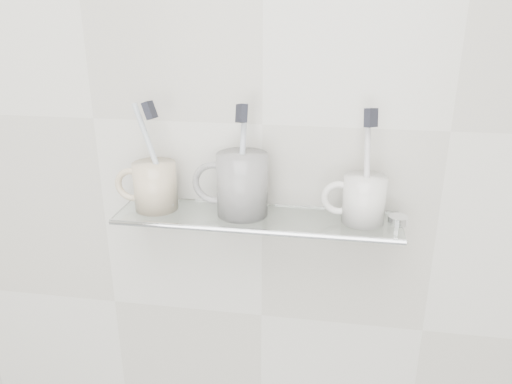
% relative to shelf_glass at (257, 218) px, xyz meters
% --- Properties ---
extents(wall_back, '(2.50, 0.00, 2.50)m').
position_rel_shelf_glass_xyz_m(wall_back, '(0.00, 0.06, 0.15)').
color(wall_back, beige).
rests_on(wall_back, ground).
extents(shelf_glass, '(0.50, 0.12, 0.01)m').
position_rel_shelf_glass_xyz_m(shelf_glass, '(0.00, 0.00, 0.00)').
color(shelf_glass, silver).
rests_on(shelf_glass, wall_back).
extents(shelf_rail, '(0.50, 0.01, 0.01)m').
position_rel_shelf_glass_xyz_m(shelf_rail, '(0.00, -0.06, 0.00)').
color(shelf_rail, silver).
rests_on(shelf_rail, shelf_glass).
extents(bracket_left, '(0.02, 0.03, 0.02)m').
position_rel_shelf_glass_xyz_m(bracket_left, '(-0.21, 0.05, -0.01)').
color(bracket_left, silver).
rests_on(bracket_left, wall_back).
extents(bracket_right, '(0.02, 0.03, 0.02)m').
position_rel_shelf_glass_xyz_m(bracket_right, '(0.21, 0.05, -0.01)').
color(bracket_right, silver).
rests_on(bracket_right, wall_back).
extents(mug_left, '(0.10, 0.10, 0.09)m').
position_rel_shelf_glass_xyz_m(mug_left, '(-0.19, 0.00, 0.05)').
color(mug_left, beige).
rests_on(mug_left, shelf_glass).
extents(mug_left_handle, '(0.06, 0.01, 0.06)m').
position_rel_shelf_glass_xyz_m(mug_left_handle, '(-0.23, 0.00, 0.05)').
color(mug_left_handle, beige).
rests_on(mug_left_handle, mug_left).
extents(toothbrush_left, '(0.07, 0.04, 0.18)m').
position_rel_shelf_glass_xyz_m(toothbrush_left, '(-0.19, 0.00, 0.10)').
color(toothbrush_left, '#A9B9BF').
rests_on(toothbrush_left, mug_left).
extents(bristles_left, '(0.02, 0.03, 0.03)m').
position_rel_shelf_glass_xyz_m(bristles_left, '(-0.19, 0.00, 0.19)').
color(bristles_left, black).
rests_on(bristles_left, toothbrush_left).
extents(mug_center, '(0.11, 0.11, 0.11)m').
position_rel_shelf_glass_xyz_m(mug_center, '(-0.03, 0.00, 0.06)').
color(mug_center, silver).
rests_on(mug_center, shelf_glass).
extents(mug_center_handle, '(0.08, 0.01, 0.08)m').
position_rel_shelf_glass_xyz_m(mug_center_handle, '(-0.08, 0.00, 0.06)').
color(mug_center_handle, silver).
rests_on(mug_center_handle, mug_center).
extents(toothbrush_center, '(0.02, 0.07, 0.19)m').
position_rel_shelf_glass_xyz_m(toothbrush_center, '(-0.03, 0.00, 0.10)').
color(toothbrush_center, '#ACB6C3').
rests_on(toothbrush_center, mug_center).
extents(bristles_center, '(0.02, 0.03, 0.04)m').
position_rel_shelf_glass_xyz_m(bristles_center, '(-0.03, 0.00, 0.19)').
color(bristles_center, black).
rests_on(bristles_center, toothbrush_center).
extents(mug_right, '(0.08, 0.08, 0.08)m').
position_rel_shelf_glass_xyz_m(mug_right, '(0.18, 0.00, 0.04)').
color(mug_right, white).
rests_on(mug_right, shelf_glass).
extents(mug_right_handle, '(0.06, 0.01, 0.06)m').
position_rel_shelf_glass_xyz_m(mug_right_handle, '(0.14, 0.00, 0.04)').
color(mug_right_handle, white).
rests_on(mug_right_handle, mug_right).
extents(toothbrush_right, '(0.02, 0.05, 0.19)m').
position_rel_shelf_glass_xyz_m(toothbrush_right, '(0.18, 0.00, 0.10)').
color(toothbrush_right, silver).
rests_on(toothbrush_right, mug_right).
extents(bristles_right, '(0.02, 0.03, 0.03)m').
position_rel_shelf_glass_xyz_m(bristles_right, '(0.18, 0.00, 0.19)').
color(bristles_right, black).
rests_on(bristles_right, toothbrush_right).
extents(chrome_cap, '(0.03, 0.03, 0.01)m').
position_rel_shelf_glass_xyz_m(chrome_cap, '(0.24, 0.00, 0.01)').
color(chrome_cap, silver).
rests_on(chrome_cap, shelf_glass).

